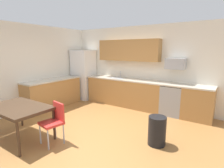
% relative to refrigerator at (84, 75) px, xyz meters
% --- Properties ---
extents(ground_plane, '(12.00, 12.00, 0.00)m').
position_rel_refrigerator_xyz_m(ground_plane, '(2.18, -2.22, -0.95)').
color(ground_plane, '#9E6B38').
extents(wall_back, '(5.80, 0.10, 2.70)m').
position_rel_refrigerator_xyz_m(wall_back, '(2.18, 0.43, 0.40)').
color(wall_back, silver).
rests_on(wall_back, ground).
extents(wall_left, '(0.10, 5.80, 2.70)m').
position_rel_refrigerator_xyz_m(wall_left, '(-0.47, -2.22, 0.40)').
color(wall_left, silver).
rests_on(wall_left, ground).
extents(cabinet_run_back, '(2.74, 0.60, 0.90)m').
position_rel_refrigerator_xyz_m(cabinet_run_back, '(1.80, 0.08, -0.50)').
color(cabinet_run_back, '#AD7A42').
rests_on(cabinet_run_back, ground).
extents(cabinet_run_back_right, '(0.81, 0.60, 0.90)m').
position_rel_refrigerator_xyz_m(cabinet_run_back_right, '(4.18, 0.08, -0.50)').
color(cabinet_run_back_right, '#AD7A42').
rests_on(cabinet_run_back_right, ground).
extents(cabinet_run_left, '(0.60, 2.00, 0.90)m').
position_rel_refrigerator_xyz_m(cabinet_run_left, '(-0.12, -1.42, -0.50)').
color(cabinet_run_left, '#AD7A42').
rests_on(cabinet_run_left, ground).
extents(countertop_back, '(4.80, 0.64, 0.04)m').
position_rel_refrigerator_xyz_m(countertop_back, '(2.18, 0.08, -0.03)').
color(countertop_back, beige).
rests_on(countertop_back, cabinet_run_back).
extents(countertop_left, '(0.64, 2.00, 0.04)m').
position_rel_refrigerator_xyz_m(countertop_left, '(-0.12, -1.42, -0.03)').
color(countertop_left, beige).
rests_on(countertop_left, cabinet_run_left).
extents(upper_cabinets_back, '(2.20, 0.34, 0.70)m').
position_rel_refrigerator_xyz_m(upper_cabinets_back, '(1.88, 0.21, 0.95)').
color(upper_cabinets_back, '#AD7A42').
extents(refrigerator, '(0.76, 0.70, 1.90)m').
position_rel_refrigerator_xyz_m(refrigerator, '(0.00, 0.00, 0.00)').
color(refrigerator, white).
rests_on(refrigerator, ground).
extents(oven_range, '(0.60, 0.60, 0.91)m').
position_rel_refrigerator_xyz_m(oven_range, '(3.47, 0.08, -0.49)').
color(oven_range, '#999BA0').
rests_on(oven_range, ground).
extents(microwave, '(0.54, 0.36, 0.32)m').
position_rel_refrigerator_xyz_m(microwave, '(3.47, 0.18, 0.57)').
color(microwave, '#9EA0A5').
extents(sink_basin, '(0.48, 0.40, 0.14)m').
position_rel_refrigerator_xyz_m(sink_basin, '(1.55, 0.08, -0.07)').
color(sink_basin, '#A5A8AD').
rests_on(sink_basin, countertop_back).
extents(sink_faucet, '(0.02, 0.02, 0.24)m').
position_rel_refrigerator_xyz_m(sink_faucet, '(1.55, 0.26, 0.09)').
color(sink_faucet, '#B2B5BA').
rests_on(sink_faucet, countertop_back).
extents(dining_table, '(1.40, 0.90, 0.74)m').
position_rel_refrigerator_xyz_m(dining_table, '(1.16, -3.29, -0.27)').
color(dining_table, '#422D1E').
rests_on(dining_table, ground).
extents(chair_near_table, '(0.46, 0.46, 0.85)m').
position_rel_refrigerator_xyz_m(chair_near_table, '(1.93, -2.98, -0.44)').
color(chair_near_table, red).
rests_on(chair_near_table, ground).
extents(trash_bin, '(0.36, 0.36, 0.60)m').
position_rel_refrigerator_xyz_m(trash_bin, '(3.72, -1.87, -0.65)').
color(trash_bin, black).
rests_on(trash_bin, ground).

